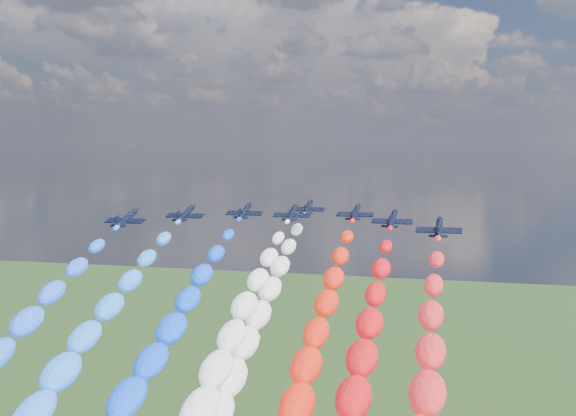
% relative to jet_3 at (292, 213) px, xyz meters
% --- Properties ---
extents(jet_0, '(8.89, 12.06, 5.82)m').
position_rel_jet_3_xyz_m(jet_0, '(-32.03, -20.12, 0.00)').
color(jet_0, black).
extents(jet_1, '(8.96, 12.11, 5.82)m').
position_rel_jet_3_xyz_m(jet_1, '(-23.63, -6.92, 0.00)').
color(jet_1, black).
extents(trail_1, '(7.25, 113.74, 53.31)m').
position_rel_jet_3_xyz_m(trail_1, '(-23.63, -64.91, -24.45)').
color(trail_1, '#2679F1').
extents(jet_2, '(9.01, 12.15, 5.82)m').
position_rel_jet_3_xyz_m(jet_2, '(-12.13, 2.03, 0.00)').
color(jet_2, black).
extents(trail_2, '(7.25, 113.74, 53.31)m').
position_rel_jet_3_xyz_m(trail_2, '(-12.13, -55.97, -24.45)').
color(trail_2, blue).
extents(jet_3, '(9.38, 12.42, 5.82)m').
position_rel_jet_3_xyz_m(jet_3, '(0.00, 0.00, 0.00)').
color(jet_3, black).
extents(trail_3, '(7.25, 113.74, 53.31)m').
position_rel_jet_3_xyz_m(trail_3, '(0.00, -57.99, -24.45)').
color(trail_3, white).
extents(jet_4, '(9.10, 12.21, 5.82)m').
position_rel_jet_3_xyz_m(jet_4, '(0.45, 15.47, 0.00)').
color(jet_4, black).
extents(trail_4, '(7.25, 113.74, 53.31)m').
position_rel_jet_3_xyz_m(trail_4, '(0.45, -42.52, -24.45)').
color(trail_4, silver).
extents(jet_5, '(8.95, 12.11, 5.82)m').
position_rel_jet_3_xyz_m(jet_5, '(14.06, 5.04, 0.00)').
color(jet_5, black).
extents(trail_5, '(7.25, 113.74, 53.31)m').
position_rel_jet_3_xyz_m(trail_5, '(14.06, -52.96, -24.45)').
color(trail_5, red).
extents(jet_6, '(9.37, 12.41, 5.82)m').
position_rel_jet_3_xyz_m(jet_6, '(23.84, -7.60, 0.00)').
color(jet_6, black).
extents(jet_7, '(8.84, 12.03, 5.82)m').
position_rel_jet_3_xyz_m(jet_7, '(34.03, -21.09, 0.00)').
color(jet_7, black).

